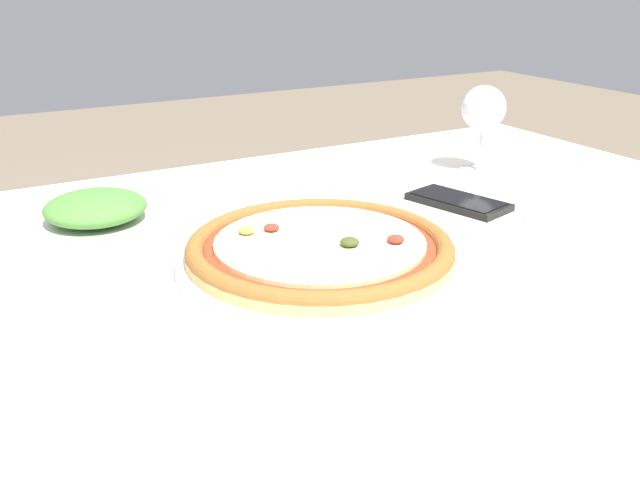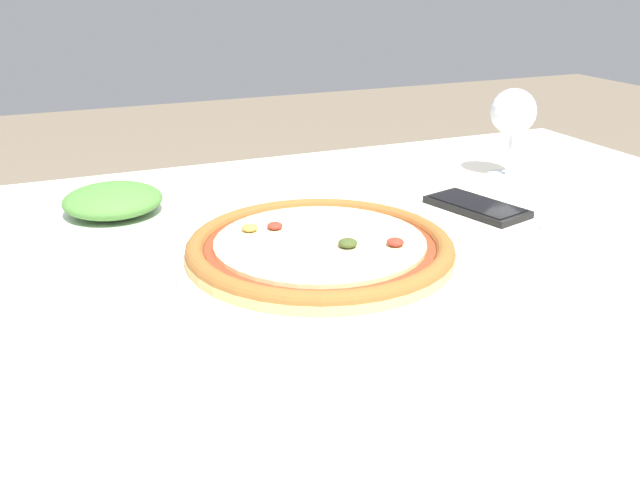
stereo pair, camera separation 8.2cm
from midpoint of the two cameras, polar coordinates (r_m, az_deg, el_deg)
dining_table at (r=0.87m, az=1.06°, el=-6.62°), size 1.48×0.93×0.73m
pizza_plate at (r=0.83m, az=2.85°, el=-0.88°), size 0.33×0.33×0.04m
wine_glass_far_left at (r=1.20m, az=17.13°, el=9.56°), size 0.07×0.07×0.14m
cell_phone at (r=1.04m, az=14.65°, el=2.57°), size 0.11×0.16×0.01m
side_plate at (r=0.99m, az=-13.94°, el=2.50°), size 0.23×0.23×0.05m
napkin_folded at (r=1.02m, az=24.66°, el=0.94°), size 0.17×0.13×0.01m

